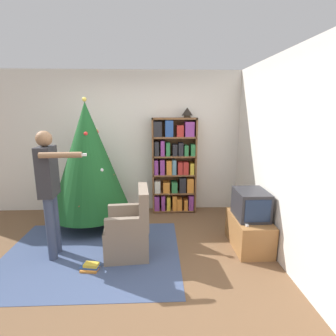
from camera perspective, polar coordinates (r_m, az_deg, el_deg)
The scene contains 14 objects.
ground_plane at distance 3.54m, azimuth -8.95°, elevation -20.13°, with size 14.00×14.00×0.00m, color brown.
wall_back at distance 4.99m, azimuth -6.94°, elevation 5.53°, with size 8.00×0.10×2.60m.
wall_right at distance 3.41m, azimuth 25.32°, elevation 1.13°, with size 0.10×8.00×2.60m.
area_rug at distance 3.85m, azimuth -16.25°, elevation -17.57°, with size 2.34×1.88×0.01m.
bookshelf at distance 4.85m, azimuth 1.32°, elevation 0.32°, with size 0.81×0.26×1.76m.
tv_stand at distance 3.97m, azimuth 17.18°, elevation -13.13°, with size 0.46×0.81×0.44m.
television at distance 3.81m, azimuth 17.60°, elevation -7.53°, with size 0.41×0.51×0.39m.
game_remote at distance 3.62m, azimuth 16.60°, elevation -11.61°, with size 0.04×0.12×0.02m.
christmas_tree at distance 4.43m, azimuth -16.95°, elevation 1.85°, with size 1.30×1.30×2.10m.
armchair at distance 3.61m, azimuth -8.30°, elevation -13.54°, with size 0.61×0.60×0.92m.
standing_person at distance 3.62m, azimuth -24.42°, elevation -3.28°, with size 0.64×0.47×1.66m.
table_lamp at distance 4.77m, azimuth 4.20°, elevation 12.09°, with size 0.20×0.20×0.18m.
book_pile_near_tree at distance 4.31m, azimuth -12.20°, elevation -13.04°, with size 0.24×0.19×0.12m.
book_pile_by_chair at distance 3.53m, azimuth -16.53°, elevation -19.96°, with size 0.23×0.18×0.09m.
Camera 1 is at (0.39, -2.96, 1.91)m, focal length 28.00 mm.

